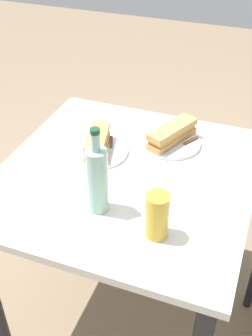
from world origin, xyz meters
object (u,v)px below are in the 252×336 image
Objects in this scene: baguette_sandwich_near at (172,134)px; baguette_sandwich_far at (97,142)px; plate_far at (98,151)px; dining_table at (126,198)px; plate_near at (171,143)px; knife_far at (111,148)px; water_bottle at (97,179)px; beer_glass at (157,216)px; knife_near at (184,144)px.

baguette_sandwich_near and baguette_sandwich_far have the same top height.
plate_far is at bearing 0.00° from baguette_sandwich_far.
plate_near reaches higher than dining_table.
knife_far is at bearing 116.94° from plate_far.
plate_near is at bearing 165.07° from water_bottle.
water_bottle is at bearing 24.16° from baguette_sandwich_far.
plate_near is 0.97× the size of baguette_sandwich_near.
beer_glass is at bearing 10.34° from plate_near.
baguette_sandwich_far is (-0.00, 0.00, 0.04)m from plate_far.
water_bottle is at bearing 24.16° from plate_far.
water_bottle reaches higher than beer_glass.
plate_far is 1.13× the size of baguette_sandwich_far.
beer_glass reaches higher than plate_near.
knife_far reaches higher than plate_near.
knife_near is at bearing 115.77° from baguette_sandwich_far.
beer_glass is (0.49, 0.09, 0.07)m from plate_near.
plate_far is at bearing -57.78° from plate_near.
knife_near is 0.34m from baguette_sandwich_far.
dining_table is at bearing 175.77° from water_bottle.
knife_far is 0.57× the size of water_bottle.
water_bottle is (0.44, -0.12, 0.11)m from plate_near.
dining_table is 0.29m from plate_near.
water_bottle reaches higher than plate_near.
water_bottle is at bearing -4.23° from dining_table.
dining_table is at bearing -23.64° from plate_near.
baguette_sandwich_near is 1.17× the size of baguette_sandwich_far.
knife_near is at bearing 78.42° from baguette_sandwich_near.
water_bottle reaches higher than knife_far.
water_bottle reaches higher than knife_near.
plate_far is (0.16, -0.25, 0.00)m from plate_near.
knife_far is (-0.02, 0.05, 0.01)m from plate_far.
beer_glass is (0.33, 0.34, 0.03)m from baguette_sandwich_far.
baguette_sandwich_near is at bearing -101.58° from knife_near.
water_bottle reaches higher than baguette_sandwich_far.
dining_table is at bearing -34.83° from knife_near.
knife_near is (0.01, 0.05, -0.03)m from baguette_sandwich_near.
baguette_sandwich_far reaches higher than dining_table.
plate_near is 1.52× the size of beer_glass.
plate_far is at bearing -57.78° from baguette_sandwich_near.
plate_near is at bearing 26.57° from baguette_sandwich_near.
water_bottle is (0.43, -0.17, 0.10)m from knife_near.
knife_near is at bearing -175.66° from beer_glass.
knife_far is (-0.10, -0.10, 0.14)m from dining_table.
water_bottle is (0.44, -0.12, 0.07)m from baguette_sandwich_near.
knife_near is 0.48m from beer_glass.
plate_near is at bearing -169.66° from beer_glass.
plate_far is at bearing -118.67° from dining_table.
baguette_sandwich_near is at bearing 156.36° from dining_table.
dining_table is at bearing 61.33° from baguette_sandwich_far.
knife_near is (0.01, 0.05, 0.01)m from plate_near.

